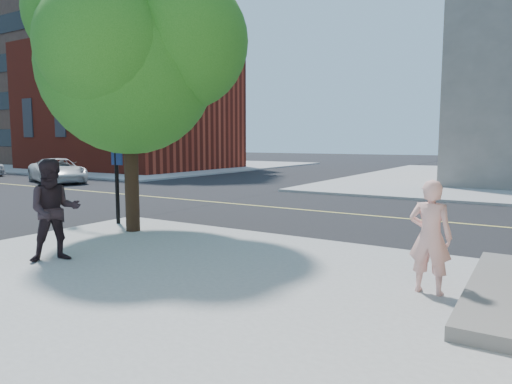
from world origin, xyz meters
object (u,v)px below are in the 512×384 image
Objects in this scene: street_tree at (132,46)px; car_a at (57,171)px; pedestrian at (54,210)px; man_on_phone at (430,237)px; signal_pole at (72,114)px.

car_a is at bearing 151.18° from street_tree.
man_on_phone is at bearing -41.81° from pedestrian.
signal_pole is at bearing 170.65° from street_tree.
man_on_phone is 0.46× the size of signal_pole.
pedestrian is 0.38× the size of car_a.
man_on_phone is 6.51m from pedestrian.
street_tree reaches higher than pedestrian.
man_on_phone is 8.03m from street_tree.
man_on_phone reaches higher than car_a.
man_on_phone is 10.41m from signal_pole.
man_on_phone is 23.47m from car_a.
pedestrian is at bearing 17.83° from man_on_phone.
man_on_phone is 0.24× the size of street_tree.
pedestrian is 0.52× the size of signal_pole.
man_on_phone is 0.88× the size of pedestrian.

